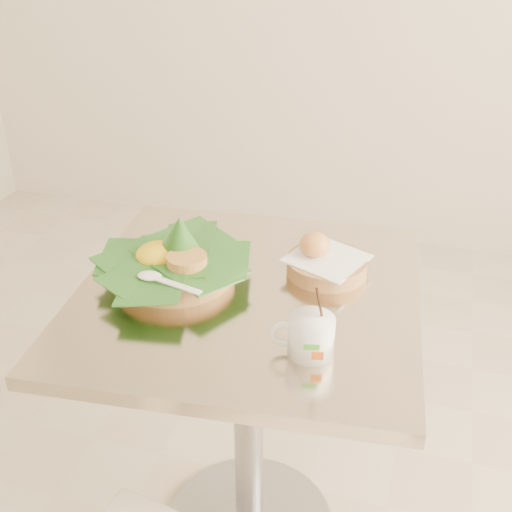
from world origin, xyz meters
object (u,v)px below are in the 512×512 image
(bread_basket, at_px, (325,262))
(rice_basket, at_px, (174,259))
(coffee_mug, at_px, (310,335))
(cafe_table, at_px, (248,373))

(bread_basket, bearing_deg, rice_basket, -160.78)
(coffee_mug, bearing_deg, bread_basket, 95.51)
(cafe_table, height_order, bread_basket, bread_basket)
(rice_basket, bearing_deg, bread_basket, 19.22)
(cafe_table, bearing_deg, rice_basket, 176.84)
(cafe_table, height_order, rice_basket, rice_basket)
(bread_basket, xyz_separation_m, coffee_mug, (0.03, -0.28, 0.01))
(coffee_mug, bearing_deg, cafe_table, 134.91)
(rice_basket, xyz_separation_m, coffee_mug, (0.33, -0.18, -0.00))
(cafe_table, distance_m, bread_basket, 0.31)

